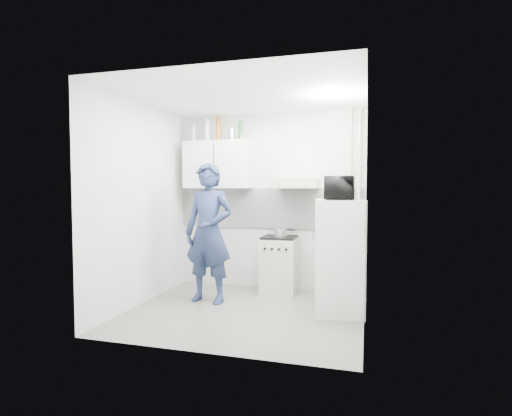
# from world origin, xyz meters

# --- Properties ---
(floor) EXTENTS (2.80, 2.80, 0.00)m
(floor) POSITION_xyz_m (0.00, 0.00, 0.00)
(floor) COLOR slate
(floor) RESTS_ON ground
(ceiling) EXTENTS (2.80, 2.80, 0.00)m
(ceiling) POSITION_xyz_m (0.00, 0.00, 2.60)
(ceiling) COLOR white
(ceiling) RESTS_ON wall_back
(wall_back) EXTENTS (2.80, 0.00, 2.80)m
(wall_back) POSITION_xyz_m (0.00, 1.25, 1.30)
(wall_back) COLOR silver
(wall_back) RESTS_ON floor
(wall_left) EXTENTS (0.00, 2.60, 2.60)m
(wall_left) POSITION_xyz_m (-1.40, 0.00, 1.30)
(wall_left) COLOR silver
(wall_left) RESTS_ON floor
(wall_right) EXTENTS (0.00, 2.60, 2.60)m
(wall_right) POSITION_xyz_m (1.40, 0.00, 1.30)
(wall_right) COLOR silver
(wall_right) RESTS_ON floor
(person) EXTENTS (0.71, 0.50, 1.83)m
(person) POSITION_xyz_m (-0.59, 0.30, 0.92)
(person) COLOR #1F2B4B
(person) RESTS_ON floor
(stove) EXTENTS (0.49, 0.49, 0.78)m
(stove) POSITION_xyz_m (0.21, 1.00, 0.39)
(stove) COLOR #BBB59F
(stove) RESTS_ON floor
(fridge) EXTENTS (0.63, 0.63, 1.37)m
(fridge) POSITION_xyz_m (1.10, 0.26, 0.68)
(fridge) COLOR white
(fridge) RESTS_ON floor
(stove_top) EXTENTS (0.47, 0.47, 0.03)m
(stove_top) POSITION_xyz_m (0.21, 1.00, 0.80)
(stove_top) COLOR black
(stove_top) RESTS_ON stove
(saucepan) EXTENTS (0.20, 0.20, 0.11)m
(saucepan) POSITION_xyz_m (0.21, 1.05, 0.87)
(saucepan) COLOR silver
(saucepan) RESTS_ON stove_top
(microwave) EXTENTS (0.51, 0.36, 0.28)m
(microwave) POSITION_xyz_m (1.10, 0.26, 1.50)
(microwave) COLOR black
(microwave) RESTS_ON fridge
(bottle_a) EXTENTS (0.06, 0.06, 0.26)m
(bottle_a) POSITION_xyz_m (-1.14, 1.07, 2.33)
(bottle_a) COLOR #B2B7BC
(bottle_a) RESTS_ON upper_cabinet
(bottle_c) EXTENTS (0.08, 0.08, 0.33)m
(bottle_c) POSITION_xyz_m (-0.92, 1.07, 2.37)
(bottle_c) COLOR #B2B7BC
(bottle_c) RESTS_ON upper_cabinet
(bottle_d) EXTENTS (0.08, 0.08, 0.35)m
(bottle_d) POSITION_xyz_m (-0.74, 1.07, 2.37)
(bottle_d) COLOR brown
(bottle_d) RESTS_ON upper_cabinet
(canister_b) EXTENTS (0.10, 0.10, 0.18)m
(canister_b) POSITION_xyz_m (-0.53, 1.07, 2.29)
(canister_b) COLOR silver
(canister_b) RESTS_ON upper_cabinet
(bottle_e) EXTENTS (0.07, 0.07, 0.28)m
(bottle_e) POSITION_xyz_m (-0.39, 1.07, 2.34)
(bottle_e) COLOR #144C1E
(bottle_e) RESTS_ON upper_cabinet
(upper_cabinet) EXTENTS (1.00, 0.35, 0.70)m
(upper_cabinet) POSITION_xyz_m (-0.75, 1.07, 1.85)
(upper_cabinet) COLOR white
(upper_cabinet) RESTS_ON wall_back
(range_hood) EXTENTS (0.60, 0.50, 0.14)m
(range_hood) POSITION_xyz_m (0.45, 1.00, 1.57)
(range_hood) COLOR #BBB59F
(range_hood) RESTS_ON wall_back
(backsplash) EXTENTS (2.74, 0.03, 0.60)m
(backsplash) POSITION_xyz_m (0.00, 1.24, 1.20)
(backsplash) COLOR white
(backsplash) RESTS_ON wall_back
(pipe_a) EXTENTS (0.05, 0.05, 2.60)m
(pipe_a) POSITION_xyz_m (1.30, 1.17, 1.30)
(pipe_a) COLOR #BBB59F
(pipe_a) RESTS_ON floor
(pipe_b) EXTENTS (0.04, 0.04, 2.60)m
(pipe_b) POSITION_xyz_m (1.18, 1.17, 1.30)
(pipe_b) COLOR #BBB59F
(pipe_b) RESTS_ON floor
(ceiling_spot_fixture) EXTENTS (0.10, 0.10, 0.02)m
(ceiling_spot_fixture) POSITION_xyz_m (1.00, 0.20, 2.57)
(ceiling_spot_fixture) COLOR white
(ceiling_spot_fixture) RESTS_ON ceiling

